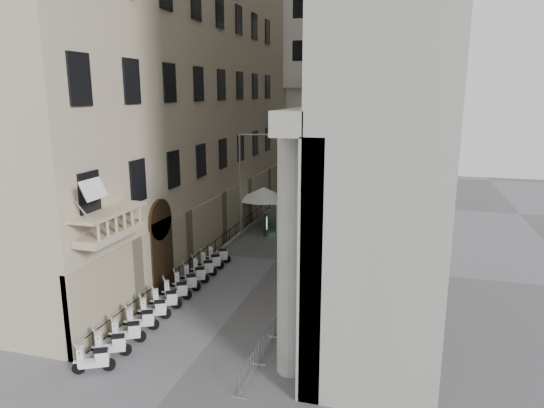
{
  "coord_description": "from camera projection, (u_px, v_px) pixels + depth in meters",
  "views": [
    {
      "loc": [
        8.48,
        -11.9,
        11.45
      ],
      "look_at": [
        0.25,
        17.16,
        4.5
      ],
      "focal_mm": 32.0,
      "sensor_mm": 36.0,
      "label": 1
    }
  ],
  "objects": [
    {
      "name": "left_building",
      "position": [
        187.0,
        14.0,
        34.78
      ],
      "size": [
        5.0,
        36.0,
        34.0
      ],
      "primitive_type": "cube",
      "color": "tan",
      "rests_on": "ground"
    },
    {
      "name": "far_building",
      "position": [
        340.0,
        62.0,
        57.62
      ],
      "size": [
        22.0,
        10.0,
        30.0
      ],
      "primitive_type": "cube",
      "color": "beige",
      "rests_on": "ground"
    },
    {
      "name": "iron_fence",
      "position": [
        213.0,
        260.0,
        33.99
      ],
      "size": [
        0.3,
        28.0,
        1.4
      ],
      "primitive_type": null,
      "color": "black",
      "rests_on": "ground"
    },
    {
      "name": "blue_awning",
      "position": [
        348.0,
        237.0,
        39.25
      ],
      "size": [
        1.6,
        3.0,
        3.0
      ],
      "primitive_type": null,
      "color": "navy",
      "rests_on": "ground"
    },
    {
      "name": "flag",
      "position": [
        107.0,
        354.0,
        21.72
      ],
      "size": [
        1.0,
        1.4,
        8.2
      ],
      "primitive_type": null,
      "color": "#9E0C11",
      "rests_on": "ground"
    },
    {
      "name": "scooter_0",
      "position": [
        95.0,
        372.0,
        20.34
      ],
      "size": [
        1.5,
        1.15,
        1.5
      ],
      "primitive_type": null,
      "rotation": [
        0.0,
        0.0,
        2.05
      ],
      "color": "white",
      "rests_on": "ground"
    },
    {
      "name": "scooter_1",
      "position": [
        112.0,
        357.0,
        21.51
      ],
      "size": [
        1.5,
        1.15,
        1.5
      ],
      "primitive_type": null,
      "rotation": [
        0.0,
        0.0,
        2.05
      ],
      "color": "white",
      "rests_on": "ground"
    },
    {
      "name": "scooter_2",
      "position": [
        128.0,
        343.0,
        22.69
      ],
      "size": [
        1.5,
        1.15,
        1.5
      ],
      "primitive_type": null,
      "rotation": [
        0.0,
        0.0,
        2.05
      ],
      "color": "white",
      "rests_on": "ground"
    },
    {
      "name": "scooter_3",
      "position": [
        142.0,
        331.0,
        23.86
      ],
      "size": [
        1.5,
        1.15,
        1.5
      ],
      "primitive_type": null,
      "rotation": [
        0.0,
        0.0,
        2.05
      ],
      "color": "white",
      "rests_on": "ground"
    },
    {
      "name": "scooter_4",
      "position": [
        155.0,
        320.0,
        25.03
      ],
      "size": [
        1.5,
        1.15,
        1.5
      ],
      "primitive_type": null,
      "rotation": [
        0.0,
        0.0,
        2.05
      ],
      "color": "white",
      "rests_on": "ground"
    },
    {
      "name": "scooter_5",
      "position": [
        166.0,
        309.0,
        26.21
      ],
      "size": [
        1.5,
        1.15,
        1.5
      ],
      "primitive_type": null,
      "rotation": [
        0.0,
        0.0,
        2.05
      ],
      "color": "white",
      "rests_on": "ground"
    },
    {
      "name": "scooter_6",
      "position": [
        177.0,
        300.0,
        27.38
      ],
      "size": [
        1.5,
        1.15,
        1.5
      ],
      "primitive_type": null,
      "rotation": [
        0.0,
        0.0,
        2.05
      ],
      "color": "white",
      "rests_on": "ground"
    },
    {
      "name": "scooter_7",
      "position": [
        186.0,
        292.0,
        28.56
      ],
      "size": [
        1.5,
        1.15,
        1.5
      ],
      "primitive_type": null,
      "rotation": [
        0.0,
        0.0,
        2.05
      ],
      "color": "white",
      "rests_on": "ground"
    },
    {
      "name": "scooter_8",
      "position": [
        195.0,
        284.0,
        29.73
      ],
      "size": [
        1.5,
        1.15,
        1.5
      ],
      "primitive_type": null,
      "rotation": [
        0.0,
        0.0,
        2.05
      ],
      "color": "white",
      "rests_on": "ground"
    },
    {
      "name": "scooter_9",
      "position": [
        204.0,
        277.0,
        30.91
      ],
      "size": [
        1.5,
        1.15,
        1.5
      ],
      "primitive_type": null,
      "rotation": [
        0.0,
        0.0,
        2.05
      ],
      "color": "white",
      "rests_on": "ground"
    },
    {
      "name": "scooter_10",
      "position": [
        211.0,
        270.0,
        32.08
      ],
      "size": [
        1.5,
        1.15,
        1.5
      ],
      "primitive_type": null,
      "rotation": [
        0.0,
        0.0,
        2.05
      ],
      "color": "white",
      "rests_on": "ground"
    },
    {
      "name": "scooter_11",
      "position": [
        218.0,
        264.0,
        33.26
      ],
      "size": [
        1.5,
        1.15,
        1.5
      ],
      "primitive_type": null,
      "rotation": [
        0.0,
        0.0,
        2.05
      ],
      "color": "white",
      "rests_on": "ground"
    },
    {
      "name": "barrier_0",
      "position": [
        250.0,
        381.0,
        19.68
      ],
      "size": [
        0.6,
        2.4,
        1.1
      ],
      "primitive_type": null,
      "color": "#ACAFB4",
      "rests_on": "ground"
    },
    {
      "name": "barrier_1",
      "position": [
        267.0,
        351.0,
        22.03
      ],
      "size": [
        0.6,
        2.4,
        1.1
      ],
      "primitive_type": null,
      "color": "#ACAFB4",
      "rests_on": "ground"
    },
    {
      "name": "barrier_2",
      "position": [
        281.0,
        326.0,
        24.37
      ],
      "size": [
        0.6,
        2.4,
        1.1
      ],
      "primitive_type": null,
      "color": "#ACAFB4",
      "rests_on": "ground"
    },
    {
      "name": "barrier_3",
      "position": [
        293.0,
        305.0,
        26.72
      ],
      "size": [
        0.6,
        2.4,
        1.1
      ],
      "primitive_type": null,
      "color": "#ACAFB4",
      "rests_on": "ground"
    },
    {
      "name": "barrier_4",
      "position": [
        302.0,
        288.0,
        29.06
      ],
      "size": [
        0.6,
        2.4,
        1.1
      ],
      "primitive_type": null,
      "color": "#ACAFB4",
      "rests_on": "ground"
    },
    {
      "name": "barrier_5",
      "position": [
        311.0,
        274.0,
        31.41
      ],
      "size": [
        0.6,
        2.4,
        1.1
      ],
      "primitive_type": null,
      "color": "#ACAFB4",
      "rests_on": "ground"
    },
    {
      "name": "barrier_6",
      "position": [
        318.0,
        261.0,
        33.75
      ],
      "size": [
        0.6,
        2.4,
        1.1
      ],
      "primitive_type": null,
      "color": "#ACAFB4",
      "rests_on": "ground"
    },
    {
      "name": "security_tent",
      "position": [
        264.0,
        194.0,
        41.85
      ],
      "size": [
        4.32,
        4.32,
        3.51
      ],
      "color": "white",
      "rests_on": "ground"
    },
    {
      "name": "street_lamp",
      "position": [
        244.0,
        177.0,
        38.14
      ],
      "size": [
        2.63,
        1.02,
        8.36
      ],
      "rotation": [
        0.0,
        0.0,
        0.32
      ],
      "color": "gray",
      "rests_on": "ground"
    },
    {
      "name": "info_kiosk",
      "position": [
        265.0,
        225.0,
        39.71
      ],
      "size": [
        0.42,
        0.83,
        1.69
      ],
      "rotation": [
        0.0,
        0.0,
        0.24
      ],
      "color": "black",
      "rests_on": "ground"
    },
    {
      "name": "pedestrian_a",
      "position": [
        305.0,
        213.0,
        43.56
      ],
      "size": [
        0.73,
        0.54,
        1.82
      ],
      "primitive_type": "imported",
      "rotation": [
        0.0,
        0.0,
        3.31
      ],
      "color": "#0D0C33",
      "rests_on": "ground"
    },
    {
      "name": "pedestrian_b",
      "position": [
        337.0,
        215.0,
        43.21
      ],
      "size": [
        0.9,
        0.79,
        1.55
      ],
      "primitive_type": "imported",
      "rotation": [
        0.0,
        0.0,
        2.83
      ],
      "color": "black",
      "rests_on": "ground"
    },
    {
      "name": "pedestrian_c",
      "position": [
        311.0,
        212.0,
        44.14
      ],
      "size": [
        0.96,
        0.79,
        1.7
      ],
      "primitive_type": "imported",
      "rotation": [
        0.0,
        0.0,
        3.48
      ],
      "color": "black",
      "rests_on": "ground"
    }
  ]
}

